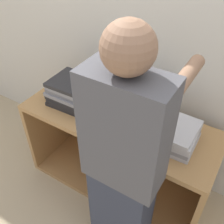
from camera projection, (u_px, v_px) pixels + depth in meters
name	position (u px, v px, depth m)	size (l,w,h in m)	color
ground_plane	(100.00, 205.00, 2.11)	(12.00, 12.00, 0.00)	tan
wall_back	(147.00, 35.00, 1.77)	(8.00, 0.05, 2.40)	beige
cart	(122.00, 148.00, 2.11)	(1.43, 0.53, 0.72)	#A87A47
laptop_open	(123.00, 108.00, 1.84)	(0.34, 0.39, 0.28)	gray
laptop_stack_left	(75.00, 92.00, 1.92)	(0.36, 0.30, 0.19)	#232326
laptop_stack_right	(169.00, 132.00, 1.63)	(0.36, 0.29, 0.14)	#B7B7BC
person	(124.00, 171.00, 1.38)	(0.40, 0.53, 1.62)	#2D3342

